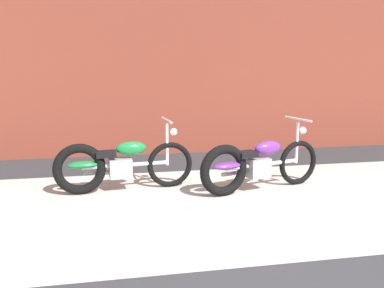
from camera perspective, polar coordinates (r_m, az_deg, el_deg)
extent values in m
plane|color=#2D2D30|center=(4.07, 10.57, -15.88)|extent=(80.00, 80.00, 0.00)
cube|color=#B2ADA3|center=(5.61, 4.03, -8.04)|extent=(36.00, 3.50, 0.01)
cube|color=brown|center=(8.71, -1.77, 15.51)|extent=(36.00, 0.50, 5.03)
torus|color=black|center=(6.24, -3.02, -2.82)|extent=(0.68, 0.15, 0.68)
torus|color=black|center=(6.07, -15.06, -3.33)|extent=(0.74, 0.20, 0.73)
cylinder|color=silver|center=(6.12, -8.97, -2.84)|extent=(1.23, 0.18, 0.06)
cube|color=#99999E|center=(6.12, -9.70, -3.25)|extent=(0.34, 0.25, 0.28)
ellipsoid|color=#197A38|center=(6.07, -8.28, -0.60)|extent=(0.46, 0.23, 0.20)
ellipsoid|color=#197A38|center=(6.06, -14.61, -2.76)|extent=(0.46, 0.22, 0.10)
cube|color=black|center=(6.05, -11.65, -1.34)|extent=(0.30, 0.23, 0.08)
cylinder|color=silver|center=(6.16, -3.41, -0.05)|extent=(0.05, 0.05, 0.62)
cylinder|color=silver|center=(6.10, -3.45, 3.27)|extent=(0.09, 0.58, 0.03)
sphere|color=white|center=(6.15, -2.53, 1.65)|extent=(0.11, 0.11, 0.11)
cylinder|color=silver|center=(6.26, -12.02, -3.76)|extent=(0.55, 0.11, 0.06)
torus|color=black|center=(6.56, 14.23, -2.47)|extent=(0.68, 0.25, 0.68)
torus|color=black|center=(5.82, 4.35, -3.61)|extent=(0.74, 0.31, 0.73)
cylinder|color=silver|center=(6.16, 9.59, -2.77)|extent=(1.21, 0.37, 0.06)
cube|color=#99999E|center=(6.12, 8.97, -3.21)|extent=(0.37, 0.30, 0.28)
ellipsoid|color=#6B2D93|center=(6.15, 10.27, -0.51)|extent=(0.47, 0.30, 0.20)
ellipsoid|color=#6B2D93|center=(5.83, 4.78, -2.98)|extent=(0.47, 0.29, 0.10)
cube|color=black|center=(5.96, 7.45, -1.38)|extent=(0.32, 0.27, 0.08)
cylinder|color=silver|center=(6.47, 14.08, 0.16)|extent=(0.05, 0.05, 0.62)
cylinder|color=silver|center=(6.41, 14.23, 3.32)|extent=(0.18, 0.57, 0.03)
sphere|color=white|center=(6.50, 14.84, 1.79)|extent=(0.11, 0.11, 0.11)
cylinder|color=silver|center=(6.13, 6.30, -3.89)|extent=(0.55, 0.20, 0.06)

